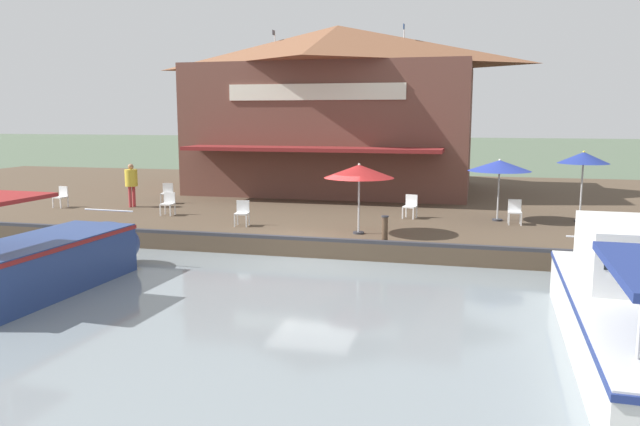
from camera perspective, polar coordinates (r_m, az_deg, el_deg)
ground_plane at (r=18.73m, az=-0.58°, el=-4.40°), size 220.00×220.00×0.00m
quay_deck at (r=29.28m, az=4.85°, el=1.00°), size 22.00×56.00×0.60m
quay_edge_fender at (r=18.68m, az=-0.51°, el=-2.39°), size 0.20×50.40×0.10m
waterfront_restaurant at (r=31.78m, az=1.60°, el=9.64°), size 11.05×13.76×8.11m
patio_umbrella_back_row at (r=22.88m, az=16.10°, el=4.18°), size 2.20×2.20×2.20m
patio_umbrella_mid_patio_left at (r=19.56m, az=3.60°, el=3.82°), size 2.20×2.20×2.23m
patio_umbrella_by_entrance at (r=23.61m, az=22.95°, el=4.65°), size 1.74×1.74×2.50m
cafe_chair_facing_river at (r=27.50m, az=-22.57°, el=1.47°), size 0.50×0.50×0.85m
cafe_chair_beside_entrance at (r=21.32m, az=-7.13°, el=0.11°), size 0.49×0.49×0.85m
cafe_chair_mid_patio at (r=24.12m, az=-13.70°, el=0.94°), size 0.45×0.45×0.85m
cafe_chair_back_row_seat at (r=22.45m, az=17.38°, el=0.22°), size 0.45×0.45×0.85m
cafe_chair_far_corner_seat at (r=22.97m, az=8.26°, el=0.72°), size 0.52×0.52×0.85m
cafe_chair_under_first_umbrella at (r=27.37m, az=-13.80°, el=1.86°), size 0.51×0.51×0.85m
person_at_quay_edge at (r=26.58m, az=-16.87°, el=2.93°), size 0.50×0.50×1.77m
motorboat_nearest_quay at (r=16.89m, az=-23.06°, el=-3.84°), size 6.33×2.24×2.48m
mooring_post at (r=18.46m, az=5.95°, el=-1.44°), size 0.22×0.22×0.80m
tree_behind_restaurant at (r=36.33m, az=0.91°, el=10.81°), size 5.33×5.08×7.60m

